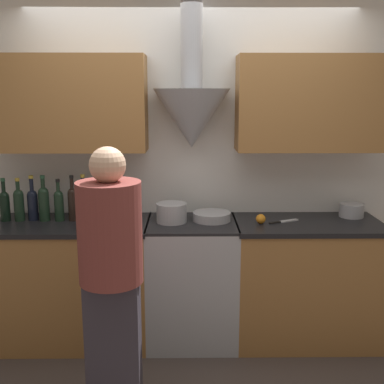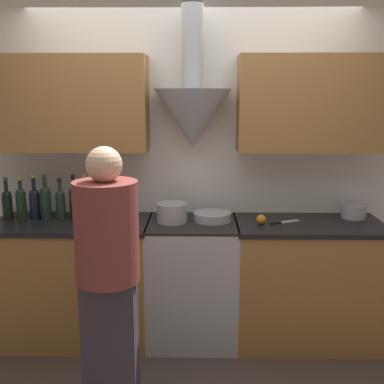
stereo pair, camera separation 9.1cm
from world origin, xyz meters
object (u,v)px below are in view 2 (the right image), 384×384
orange_fruit (261,219)px  wine_bottle_5 (74,201)px  wine_bottle_8 (109,202)px  person_foreground_left (108,273)px  wine_bottle_1 (21,202)px  wine_bottle_6 (85,201)px  wine_bottle_2 (35,202)px  mixing_bowl (212,217)px  stock_pot (172,213)px  stove_range (192,281)px  saucepan (354,211)px  wine_bottle_4 (60,203)px  wine_bottle_3 (46,201)px  wine_bottle_7 (96,204)px  wine_bottle_0 (7,203)px

orange_fruit → wine_bottle_5: bearing=175.8°
wine_bottle_8 → orange_fruit: 1.15m
wine_bottle_8 → orange_fruit: (1.14, -0.12, -0.10)m
person_foreground_left → wine_bottle_5: bearing=114.4°
wine_bottle_1 → wine_bottle_6: wine_bottle_6 is taller
wine_bottle_2 → mixing_bowl: wine_bottle_2 is taller
wine_bottle_5 → person_foreground_left: person_foreground_left is taller
wine_bottle_1 → orange_fruit: 1.81m
wine_bottle_1 → stock_pot: size_ratio=1.45×
wine_bottle_8 → wine_bottle_1: bearing=-178.9°
stove_range → saucepan: (1.24, 0.14, 0.52)m
wine_bottle_1 → wine_bottle_4: (0.30, -0.00, -0.00)m
wine_bottle_1 → stock_pot: bearing=-2.7°
wine_bottle_3 → wine_bottle_4: wine_bottle_3 is taller
wine_bottle_5 → person_foreground_left: bearing=-65.6°
person_foreground_left → wine_bottle_4: bearing=119.5°
wine_bottle_2 → wine_bottle_7: bearing=-3.0°
wine_bottle_4 → wine_bottle_7: bearing=-0.0°
wine_bottle_7 → wine_bottle_8: size_ratio=0.99×
wine_bottle_7 → mixing_bowl: wine_bottle_7 is taller
wine_bottle_3 → saucepan: 2.35m
wine_bottle_8 → saucepan: bearing=2.3°
mixing_bowl → person_foreground_left: 1.12m
wine_bottle_0 → saucepan: 2.64m
wine_bottle_8 → wine_bottle_6: bearing=-179.2°
stove_range → stock_pot: size_ratio=4.17×
wine_bottle_0 → wine_bottle_7: (0.67, -0.00, -0.00)m
wine_bottle_6 → saucepan: wine_bottle_6 is taller
wine_bottle_4 → wine_bottle_6: size_ratio=0.91×
wine_bottle_2 → wine_bottle_8: wine_bottle_2 is taller
wine_bottle_4 → saucepan: size_ratio=1.71×
wine_bottle_6 → orange_fruit: 1.33m
wine_bottle_5 → stock_pot: size_ratio=1.54×
wine_bottle_3 → person_foreground_left: bearing=-55.7°
wine_bottle_4 → orange_fruit: size_ratio=4.47×
wine_bottle_6 → mixing_bowl: wine_bottle_6 is taller
wine_bottle_5 → wine_bottle_7: bearing=-1.8°
wine_bottle_3 → stock_pot: 0.96m
wine_bottle_4 → wine_bottle_8: bearing=2.7°
wine_bottle_0 → wine_bottle_6: 0.59m
wine_bottle_7 → wine_bottle_3: bearing=179.1°
stove_range → wine_bottle_3: (-1.11, 0.06, 0.61)m
wine_bottle_4 → person_foreground_left: person_foreground_left is taller
stove_range → saucepan: 1.35m
wine_bottle_3 → person_foreground_left: person_foreground_left is taller
wine_bottle_2 → wine_bottle_4: size_ratio=1.07×
wine_bottle_1 → wine_bottle_4: 0.30m
saucepan → mixing_bowl: bearing=-174.7°
stove_range → wine_bottle_4: bearing=176.9°
wine_bottle_6 → mixing_bowl: 0.97m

